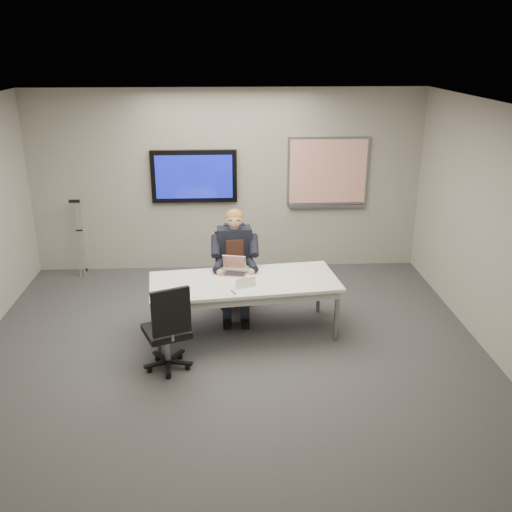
{
  "coord_description": "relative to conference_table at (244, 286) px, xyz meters",
  "views": [
    {
      "loc": [
        -0.02,
        -5.61,
        3.4
      ],
      "look_at": [
        0.33,
        0.79,
        1.0
      ],
      "focal_mm": 40.0,
      "sensor_mm": 36.0,
      "label": 1
    }
  ],
  "objects": [
    {
      "name": "pen",
      "position": [
        -0.14,
        -0.35,
        0.09
      ],
      "size": [
        0.06,
        0.13,
        0.01
      ],
      "primitive_type": "cylinder",
      "rotation": [
        0.0,
        1.57,
        1.97
      ],
      "color": "black",
      "rests_on": "conference_table"
    },
    {
      "name": "office_chair_near",
      "position": [
        -0.86,
        -0.84,
        -0.29
      ],
      "size": [
        0.65,
        0.65,
        1.04
      ],
      "rotation": [
        0.0,
        0.0,
        3.53
      ],
      "color": "black",
      "rests_on": "ground"
    },
    {
      "name": "seated_person",
      "position": [
        -0.1,
        0.49,
        -0.05
      ],
      "size": [
        0.45,
        0.77,
        1.41
      ],
      "rotation": [
        0.0,
        0.0,
        0.08
      ],
      "color": "#1D2431",
      "rests_on": "office_chair_far"
    },
    {
      "name": "tv_display",
      "position": [
        -0.68,
        2.19,
        0.88
      ],
      "size": [
        1.3,
        0.09,
        0.8
      ],
      "color": "black",
      "rests_on": "wall_back"
    },
    {
      "name": "crutch",
      "position": [
        -2.45,
        2.05,
        0.01
      ],
      "size": [
        0.21,
        0.55,
        1.3
      ],
      "primitive_type": null,
      "rotation": [
        -0.19,
        0.0,
        -0.08
      ],
      "color": "#B1B4BA",
      "rests_on": "ground"
    },
    {
      "name": "laptop",
      "position": [
        -0.11,
        0.24,
        0.13
      ],
      "size": [
        0.34,
        0.34,
        0.21
      ],
      "rotation": [
        0.0,
        0.0,
        -0.23
      ],
      "color": "silver",
      "rests_on": "conference_table"
    },
    {
      "name": "floor",
      "position": [
        -0.18,
        -0.76,
        -0.62
      ],
      "size": [
        6.0,
        6.0,
        0.02
      ],
      "primitive_type": "cube",
      "color": "#343436",
      "rests_on": "ground"
    },
    {
      "name": "office_chair_far",
      "position": [
        -0.11,
        0.75,
        -0.29
      ],
      "size": [
        0.61,
        0.61,
        1.04
      ],
      "rotation": [
        0.0,
        0.0,
        0.26
      ],
      "color": "black",
      "rests_on": "ground"
    },
    {
      "name": "wall_back",
      "position": [
        -0.18,
        2.24,
        0.78
      ],
      "size": [
        6.0,
        0.02,
        2.8
      ],
      "primitive_type": "cube",
      "color": "#9E9A8F",
      "rests_on": "ground"
    },
    {
      "name": "ceiling",
      "position": [
        -0.18,
        -0.76,
        2.18
      ],
      "size": [
        6.0,
        6.0,
        0.02
      ],
      "primitive_type": "cube",
      "color": "silver",
      "rests_on": "wall_back"
    },
    {
      "name": "conference_table",
      "position": [
        0.0,
        0.0,
        0.0
      ],
      "size": [
        2.36,
        1.2,
        0.7
      ],
      "rotation": [
        0.0,
        0.0,
        0.12
      ],
      "color": "white",
      "rests_on": "ground"
    },
    {
      "name": "wall_front",
      "position": [
        -0.18,
        -3.76,
        0.78
      ],
      "size": [
        6.0,
        0.02,
        2.8
      ],
      "primitive_type": "cube",
      "color": "#9E9A8F",
      "rests_on": "ground"
    },
    {
      "name": "wall_right",
      "position": [
        2.82,
        -0.76,
        0.78
      ],
      "size": [
        0.02,
        6.0,
        2.8
      ],
      "primitive_type": "cube",
      "color": "#9E9A8F",
      "rests_on": "ground"
    },
    {
      "name": "whiteboard",
      "position": [
        1.37,
        2.21,
        0.91
      ],
      "size": [
        1.25,
        0.08,
        1.1
      ],
      "color": "gray",
      "rests_on": "wall_back"
    },
    {
      "name": "name_tent",
      "position": [
        0.01,
        -0.18,
        0.13
      ],
      "size": [
        0.26,
        0.15,
        0.1
      ],
      "primitive_type": null,
      "rotation": [
        0.0,
        0.0,
        0.35
      ],
      "color": "silver",
      "rests_on": "conference_table"
    }
  ]
}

